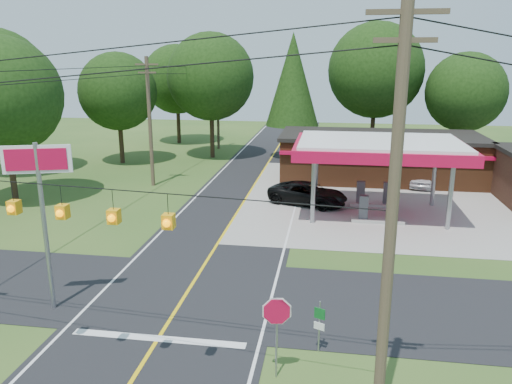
# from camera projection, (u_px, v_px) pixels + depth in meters

# --- Properties ---
(ground) EXTENTS (120.00, 120.00, 0.00)m
(ground) POSITION_uv_depth(u_px,v_px,m) (186.00, 294.00, 21.59)
(ground) COLOR #2B4E1B
(ground) RESTS_ON ground
(main_highway) EXTENTS (8.00, 120.00, 0.02)m
(main_highway) POSITION_uv_depth(u_px,v_px,m) (186.00, 294.00, 21.59)
(main_highway) COLOR black
(main_highway) RESTS_ON ground
(cross_road) EXTENTS (70.00, 7.00, 0.02)m
(cross_road) POSITION_uv_depth(u_px,v_px,m) (186.00, 294.00, 21.59)
(cross_road) COLOR black
(cross_road) RESTS_ON ground
(lane_center_yellow) EXTENTS (0.15, 110.00, 0.00)m
(lane_center_yellow) POSITION_uv_depth(u_px,v_px,m) (186.00, 294.00, 21.59)
(lane_center_yellow) COLOR yellow
(lane_center_yellow) RESTS_ON main_highway
(gas_canopy) EXTENTS (10.60, 7.40, 4.88)m
(gas_canopy) POSITION_uv_depth(u_px,v_px,m) (379.00, 150.00, 31.58)
(gas_canopy) COLOR gray
(gas_canopy) RESTS_ON ground
(convenience_store) EXTENTS (16.40, 7.55, 3.80)m
(convenience_store) POSITION_uv_depth(u_px,v_px,m) (379.00, 156.00, 41.57)
(convenience_store) COLOR brown
(convenience_store) RESTS_ON ground
(utility_pole_near_right) EXTENTS (1.80, 0.30, 11.50)m
(utility_pole_near_right) POSITION_uv_depth(u_px,v_px,m) (391.00, 224.00, 12.27)
(utility_pole_near_right) COLOR #473828
(utility_pole_near_right) RESTS_ON ground
(utility_pole_far_left) EXTENTS (1.80, 0.30, 10.00)m
(utility_pole_far_left) POSITION_uv_depth(u_px,v_px,m) (150.00, 120.00, 38.57)
(utility_pole_far_left) COLOR #473828
(utility_pole_far_left) RESTS_ON ground
(utility_pole_north) EXTENTS (0.30, 0.30, 9.50)m
(utility_pole_north) POSITION_uv_depth(u_px,v_px,m) (218.00, 106.00, 54.69)
(utility_pole_north) COLOR #473828
(utility_pole_north) RESTS_ON ground
(overhead_beacons) EXTENTS (17.04, 2.04, 1.03)m
(overhead_beacons) POSITION_uv_depth(u_px,v_px,m) (86.00, 190.00, 14.39)
(overhead_beacons) COLOR black
(overhead_beacons) RESTS_ON ground
(treeline_backdrop) EXTENTS (70.27, 51.59, 13.30)m
(treeline_backdrop) POSITION_uv_depth(u_px,v_px,m) (272.00, 87.00, 42.42)
(treeline_backdrop) COLOR #332316
(treeline_backdrop) RESTS_ON ground
(suv_car) EXTENTS (7.03, 7.03, 1.52)m
(suv_car) POSITION_uv_depth(u_px,v_px,m) (308.00, 194.00, 34.58)
(suv_car) COLOR black
(suv_car) RESTS_ON ground
(sedan_car) EXTENTS (5.10, 5.10, 1.46)m
(sedan_car) POSITION_uv_depth(u_px,v_px,m) (422.00, 177.00, 39.53)
(sedan_car) COLOR white
(sedan_car) RESTS_ON ground
(big_stop_sign) EXTENTS (2.45, 0.83, 6.85)m
(big_stop_sign) POSITION_uv_depth(u_px,v_px,m) (40.00, 188.00, 19.07)
(big_stop_sign) COLOR gray
(big_stop_sign) RESTS_ON ground
(octagonal_stop_sign) EXTENTS (0.96, 0.20, 2.81)m
(octagonal_stop_sign) POSITION_uv_depth(u_px,v_px,m) (277.00, 318.00, 15.47)
(octagonal_stop_sign) COLOR gray
(octagonal_stop_sign) RESTS_ON ground
(route_sign_post) EXTENTS (0.37, 0.19, 1.93)m
(route_sign_post) POSITION_uv_depth(u_px,v_px,m) (319.00, 322.00, 17.10)
(route_sign_post) COLOR gray
(route_sign_post) RESTS_ON ground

